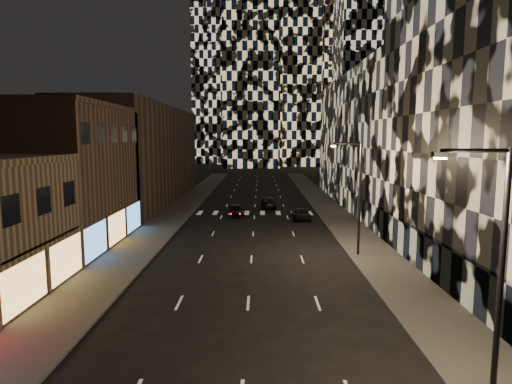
{
  "coord_description": "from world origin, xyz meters",
  "views": [
    {
      "loc": [
        0.67,
        -3.65,
        9.44
      ],
      "look_at": [
        0.42,
        23.66,
        6.0
      ],
      "focal_mm": 30.0,
      "sensor_mm": 36.0,
      "label": 1
    }
  ],
  "objects_px": {
    "streetlight_far": "(357,190)",
    "car_dark_midlane": "(236,210)",
    "car_dark_oncoming": "(269,202)",
    "streetlight_near": "(494,264)",
    "car_dark_rightlane": "(301,214)"
  },
  "relations": [
    {
      "from": "streetlight_near",
      "to": "car_dark_midlane",
      "type": "relative_size",
      "value": 2.17
    },
    {
      "from": "streetlight_near",
      "to": "car_dark_oncoming",
      "type": "distance_m",
      "value": 44.79
    },
    {
      "from": "streetlight_far",
      "to": "car_dark_midlane",
      "type": "height_order",
      "value": "streetlight_far"
    },
    {
      "from": "car_dark_midlane",
      "to": "car_dark_oncoming",
      "type": "distance_m",
      "value": 7.46
    },
    {
      "from": "streetlight_far",
      "to": "car_dark_oncoming",
      "type": "relative_size",
      "value": 1.79
    },
    {
      "from": "car_dark_oncoming",
      "to": "streetlight_near",
      "type": "bearing_deg",
      "value": 97.06
    },
    {
      "from": "car_dark_midlane",
      "to": "car_dark_oncoming",
      "type": "height_order",
      "value": "car_dark_oncoming"
    },
    {
      "from": "car_dark_rightlane",
      "to": "streetlight_near",
      "type": "bearing_deg",
      "value": -84.84
    },
    {
      "from": "streetlight_near",
      "to": "car_dark_rightlane",
      "type": "relative_size",
      "value": 2.05
    },
    {
      "from": "car_dark_rightlane",
      "to": "streetlight_far",
      "type": "bearing_deg",
      "value": -79.16
    },
    {
      "from": "car_dark_oncoming",
      "to": "car_dark_rightlane",
      "type": "relative_size",
      "value": 1.14
    },
    {
      "from": "streetlight_far",
      "to": "car_dark_oncoming",
      "type": "height_order",
      "value": "streetlight_far"
    },
    {
      "from": "streetlight_near",
      "to": "streetlight_far",
      "type": "xyz_separation_m",
      "value": [
        0.0,
        20.0,
        0.0
      ]
    },
    {
      "from": "streetlight_far",
      "to": "car_dark_rightlane",
      "type": "height_order",
      "value": "streetlight_far"
    },
    {
      "from": "streetlight_far",
      "to": "car_dark_midlane",
      "type": "xyz_separation_m",
      "value": [
        -10.57,
        17.85,
        -4.65
      ]
    }
  ]
}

